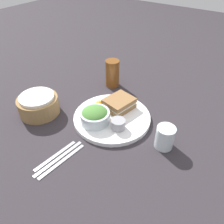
% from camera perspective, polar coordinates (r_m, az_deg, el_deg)
% --- Properties ---
extents(ground_plane, '(4.00, 4.00, 0.00)m').
position_cam_1_polar(ground_plane, '(0.91, 0.00, -1.87)').
color(ground_plane, '#2D282D').
extents(plate, '(0.32, 0.32, 0.02)m').
position_cam_1_polar(plate, '(0.90, 0.00, -1.43)').
color(plate, white).
rests_on(plate, ground_plane).
extents(sandwich, '(0.13, 0.12, 0.05)m').
position_cam_1_polar(sandwich, '(0.93, 1.87, 2.22)').
color(sandwich, olive).
rests_on(sandwich, plate).
extents(salad_bowl, '(0.12, 0.12, 0.06)m').
position_cam_1_polar(salad_bowl, '(0.86, -4.51, -0.94)').
color(salad_bowl, silver).
rests_on(salad_bowl, plate).
extents(dressing_cup, '(0.05, 0.05, 0.04)m').
position_cam_1_polar(dressing_cup, '(0.83, 1.61, -3.18)').
color(dressing_cup, '#99999E').
rests_on(dressing_cup, plate).
extents(orange_wedge, '(0.04, 0.04, 0.04)m').
position_cam_1_polar(orange_wedge, '(0.93, -3.28, 1.94)').
color(orange_wedge, orange).
rests_on(orange_wedge, plate).
extents(drink_glass, '(0.07, 0.07, 0.14)m').
position_cam_1_polar(drink_glass, '(1.09, 0.09, 10.05)').
color(drink_glass, brown).
rests_on(drink_glass, ground_plane).
extents(bread_basket, '(0.17, 0.17, 0.09)m').
position_cam_1_polar(bread_basket, '(0.97, -18.65, 1.84)').
color(bread_basket, '#997547').
rests_on(bread_basket, ground_plane).
extents(fork, '(0.19, 0.03, 0.01)m').
position_cam_1_polar(fork, '(0.77, -12.92, -12.35)').
color(fork, '#B2B2B7').
rests_on(fork, ground_plane).
extents(knife, '(0.20, 0.03, 0.01)m').
position_cam_1_polar(knife, '(0.78, -13.75, -11.63)').
color(knife, '#B2B2B7').
rests_on(knife, ground_plane).
extents(spoon, '(0.17, 0.03, 0.01)m').
position_cam_1_polar(spoon, '(0.79, -14.56, -10.93)').
color(spoon, '#B2B2B7').
rests_on(spoon, ground_plane).
extents(water_glass, '(0.07, 0.07, 0.09)m').
position_cam_1_polar(water_glass, '(0.79, 13.62, -6.43)').
color(water_glass, silver).
rests_on(water_glass, ground_plane).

